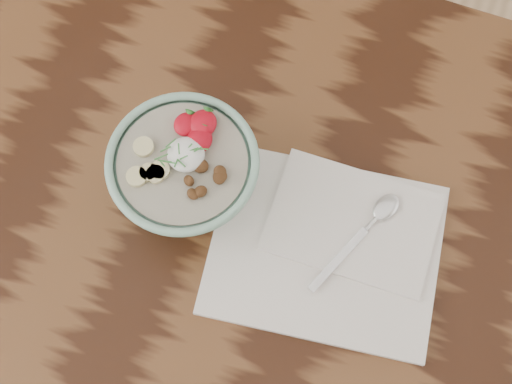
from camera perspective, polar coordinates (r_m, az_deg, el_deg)
table at (r=103.23cm, az=-6.50°, el=-3.48°), size 160.00×90.00×75.00cm
breakfast_bowl at (r=89.35cm, az=-5.67°, el=1.52°), size 18.66×18.66×12.18cm
napkin at (r=92.31cm, az=6.01°, el=-4.15°), size 31.80×27.01×1.78cm
spoon at (r=92.50cm, az=9.44°, el=-2.22°), size 8.26×16.28×0.88cm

